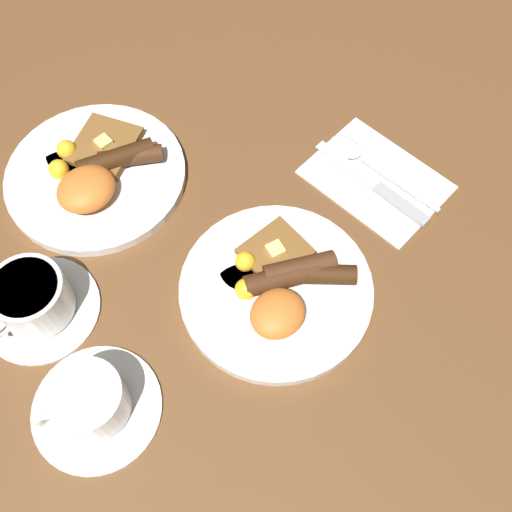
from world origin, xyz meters
TOP-DOWN VIEW (x-y plane):
  - ground_plane at (0.00, 0.00)m, footprint 3.00×3.00m
  - breakfast_plate_near at (0.00, -0.00)m, footprint 0.24×0.24m
  - breakfast_plate_far at (-0.06, 0.30)m, footprint 0.25×0.25m
  - teacup_near at (-0.25, 0.03)m, footprint 0.15×0.15m
  - teacup_far at (-0.23, 0.18)m, footprint 0.15×0.15m
  - napkin at (0.22, 0.03)m, footprint 0.15×0.19m
  - knife at (0.21, 0.02)m, footprint 0.03×0.19m
  - spoon at (0.23, 0.08)m, footprint 0.04×0.18m

SIDE VIEW (x-z plane):
  - ground_plane at x=0.00m, z-range 0.00..0.00m
  - napkin at x=0.22m, z-range 0.00..0.01m
  - knife at x=0.21m, z-range 0.00..0.01m
  - spoon at x=0.23m, z-range 0.00..0.01m
  - breakfast_plate_near at x=0.00m, z-range -0.01..0.04m
  - breakfast_plate_far at x=-0.06m, z-range -0.01..0.04m
  - teacup_near at x=-0.25m, z-range -0.01..0.06m
  - teacup_far at x=-0.23m, z-range 0.00..0.06m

